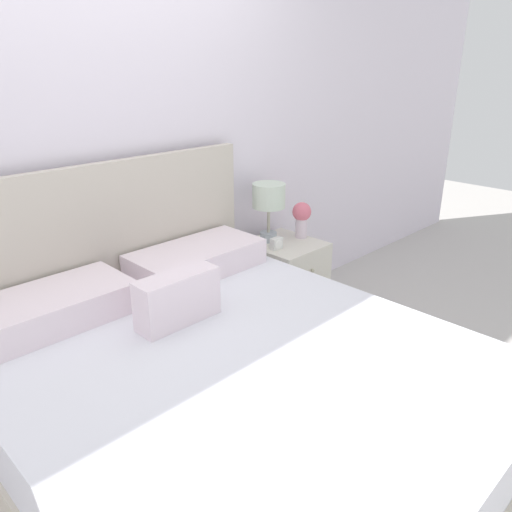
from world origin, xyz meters
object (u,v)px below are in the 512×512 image
at_px(table_lamp, 269,200).
at_px(flower_vase, 302,216).
at_px(bed, 224,400).
at_px(alarm_clock, 276,244).
at_px(nightstand, 284,282).

bearing_deg(table_lamp, flower_vase, -27.28).
bearing_deg(table_lamp, bed, -144.15).
xyz_separation_m(table_lamp, flower_vase, (0.20, -0.11, -0.13)).
bearing_deg(table_lamp, alarm_clock, -118.12).
relative_size(table_lamp, alarm_clock, 4.75).
bearing_deg(bed, nightstand, 31.07).
bearing_deg(flower_vase, bed, -152.25).
height_order(bed, nightstand, bed).
bearing_deg(alarm_clock, nightstand, 18.00).
bearing_deg(bed, table_lamp, 35.85).
bearing_deg(nightstand, alarm_clock, -162.00).
bearing_deg(flower_vase, nightstand, 178.45).
bearing_deg(nightstand, bed, -148.93).
height_order(nightstand, flower_vase, flower_vase).
height_order(table_lamp, alarm_clock, table_lamp).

